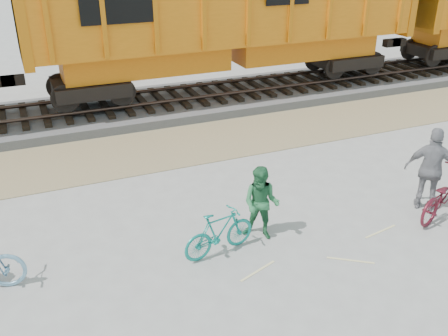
{
  "coord_description": "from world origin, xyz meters",
  "views": [
    {
      "loc": [
        -4.54,
        -7.54,
        5.77
      ],
      "look_at": [
        -0.71,
        1.5,
        1.08
      ],
      "focal_mm": 40.0,
      "sensor_mm": 36.0,
      "label": 1
    }
  ],
  "objects": [
    {
      "name": "person_man",
      "position": [
        -0.44,
        0.23,
        0.79
      ],
      "size": [
        0.97,
        0.96,
        1.58
      ],
      "primitive_type": "imported",
      "rotation": [
        0.0,
        0.0,
        -0.72
      ],
      "color": "#27693D",
      "rests_on": "ground"
    },
    {
      "name": "person_woman",
      "position": [
        3.58,
        -0.17,
        0.97
      ],
      "size": [
        1.16,
        1.12,
        1.95
      ],
      "primitive_type": "imported",
      "rotation": [
        0.0,
        0.0,
        2.4
      ],
      "color": "slate",
      "rests_on": "ground"
    },
    {
      "name": "hopper_car_center",
      "position": [
        2.67,
        9.0,
        3.01
      ],
      "size": [
        14.0,
        3.13,
        4.65
      ],
      "color": "black",
      "rests_on": "track"
    },
    {
      "name": "track",
      "position": [
        0.0,
        9.0,
        0.47
      ],
      "size": [
        120.0,
        2.6,
        0.24
      ],
      "color": "black",
      "rests_on": "ballast_bed"
    },
    {
      "name": "gravel_strip",
      "position": [
        0.0,
        5.5,
        0.01
      ],
      "size": [
        120.0,
        3.0,
        0.02
      ],
      "primitive_type": "cube",
      "color": "#9B8460",
      "rests_on": "ground"
    },
    {
      "name": "bicycle_teal",
      "position": [
        -1.44,
        0.03,
        0.47
      ],
      "size": [
        1.62,
        0.72,
        0.94
      ],
      "primitive_type": "imported",
      "rotation": [
        0.0,
        0.0,
        1.76
      ],
      "color": "#118477",
      "rests_on": "ground"
    },
    {
      "name": "ballast_bed",
      "position": [
        0.0,
        9.0,
        0.15
      ],
      "size": [
        120.0,
        4.0,
        0.3
      ],
      "primitive_type": "cube",
      "color": "slate",
      "rests_on": "ground"
    },
    {
      "name": "bicycle_maroon",
      "position": [
        3.68,
        -0.57,
        0.53
      ],
      "size": [
        2.12,
        1.34,
        1.05
      ],
      "primitive_type": "imported",
      "rotation": [
        0.0,
        0.0,
        1.92
      ],
      "color": "#51131E",
      "rests_on": "ground"
    },
    {
      "name": "ground",
      "position": [
        0.0,
        0.0,
        0.0
      ],
      "size": [
        120.0,
        120.0,
        0.0
      ],
      "primitive_type": "plane",
      "color": "#9E9E99",
      "rests_on": "ground"
    }
  ]
}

